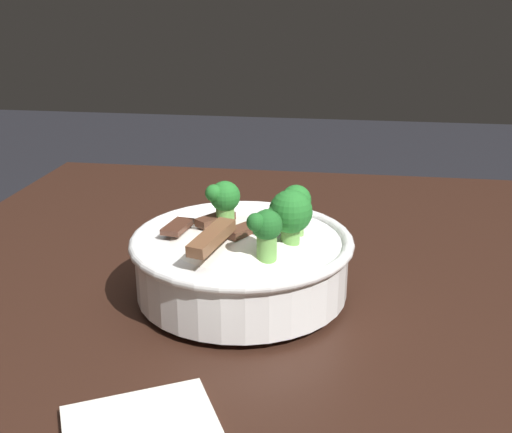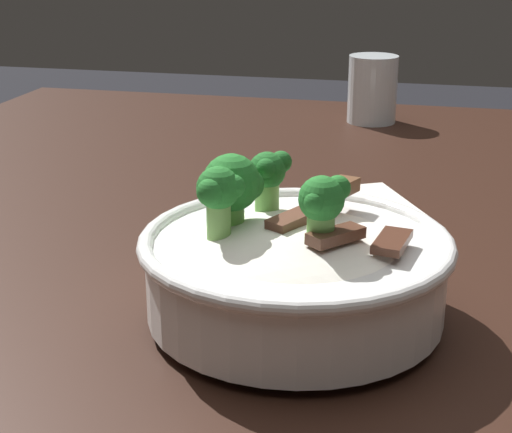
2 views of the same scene
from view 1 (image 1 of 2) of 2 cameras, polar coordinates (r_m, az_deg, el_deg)
The scene contains 1 object.
rice_bowl at distance 0.66m, azimuth -0.82°, elevation -3.88°, with size 0.24×0.24×0.13m.
Camera 1 is at (-0.43, 0.00, 1.07)m, focal length 43.61 mm.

